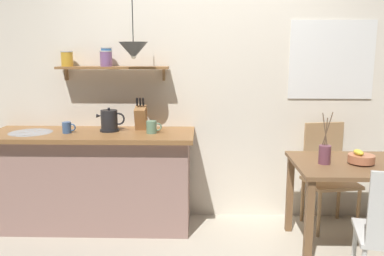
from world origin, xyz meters
TOP-DOWN VIEW (x-y plane):
  - ground_plane at (0.00, 0.00)m, footprint 14.00×14.00m
  - back_wall at (0.21, 0.65)m, footprint 6.80×0.11m
  - kitchen_counter at (-1.00, 0.32)m, footprint 1.83×0.63m
  - wall_shelf at (-0.92, 0.49)m, footprint 1.02×0.20m
  - dining_table at (1.18, -0.07)m, footprint 0.90×0.77m
  - dining_chair_far at (1.15, 0.42)m, footprint 0.50×0.48m
  - fruit_bowl at (1.24, -0.10)m, footprint 0.20×0.20m
  - twig_vase at (0.96, -0.10)m, footprint 0.09×0.09m
  - electric_kettle at (-0.85, 0.36)m, footprint 0.26×0.17m
  - knife_block at (-0.58, 0.44)m, footprint 0.10×0.18m
  - coffee_mug_by_sink at (-1.20, 0.26)m, footprint 0.12×0.08m
  - coffee_mug_spare at (-0.45, 0.28)m, footprint 0.14×0.09m
  - pendant_lamp at (-0.60, 0.26)m, footprint 0.25×0.25m

SIDE VIEW (x-z plane):
  - ground_plane at x=0.00m, z-range 0.00..0.00m
  - kitchen_counter at x=-1.00m, z-range 0.01..0.90m
  - dining_chair_far at x=1.15m, z-range 0.04..1.00m
  - dining_table at x=1.18m, z-range 0.25..0.98m
  - fruit_bowl at x=1.24m, z-range 0.72..0.84m
  - twig_vase at x=0.96m, z-range 0.61..1.02m
  - coffee_mug_by_sink at x=-1.20m, z-range 0.90..1.00m
  - coffee_mug_spare at x=-0.45m, z-range 0.90..1.01m
  - electric_kettle at x=-0.85m, z-range 0.88..1.10m
  - knife_block at x=-0.58m, z-range 0.86..1.16m
  - back_wall at x=0.21m, z-range 0.00..2.70m
  - wall_shelf at x=-0.92m, z-range 1.35..1.66m
  - pendant_lamp at x=-0.60m, z-range 1.33..1.91m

